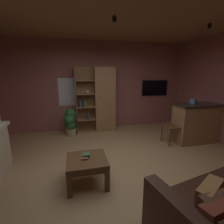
{
  "coord_description": "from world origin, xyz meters",
  "views": [
    {
      "loc": [
        -0.72,
        -2.6,
        1.77
      ],
      "look_at": [
        0.0,
        0.4,
        1.05
      ],
      "focal_mm": 25.78,
      "sensor_mm": 36.0,
      "label": 1
    }
  ],
  "objects_px": {
    "table_book_1": "(86,155)",
    "potted_floor_plant": "(70,122)",
    "wall_mounted_tv": "(155,88)",
    "kitchen_bar_counter": "(200,123)",
    "dining_chair": "(175,124)",
    "bookshelf_cabinet": "(102,100)",
    "tissue_box": "(193,101)",
    "coffee_table": "(87,163)",
    "table_book_0": "(84,158)"
  },
  "relations": [
    {
      "from": "coffee_table",
      "to": "table_book_0",
      "type": "xyz_separation_m",
      "value": [
        -0.04,
        -0.01,
        0.1
      ]
    },
    {
      "from": "tissue_box",
      "to": "table_book_0",
      "type": "bearing_deg",
      "value": -158.12
    },
    {
      "from": "dining_chair",
      "to": "potted_floor_plant",
      "type": "bearing_deg",
      "value": 156.0
    },
    {
      "from": "bookshelf_cabinet",
      "to": "kitchen_bar_counter",
      "type": "bearing_deg",
      "value": -32.46
    },
    {
      "from": "tissue_box",
      "to": "table_book_1",
      "type": "relative_size",
      "value": 1.0
    },
    {
      "from": "coffee_table",
      "to": "dining_chair",
      "type": "height_order",
      "value": "dining_chair"
    },
    {
      "from": "coffee_table",
      "to": "table_book_0",
      "type": "distance_m",
      "value": 0.11
    },
    {
      "from": "bookshelf_cabinet",
      "to": "wall_mounted_tv",
      "type": "bearing_deg",
      "value": 6.25
    },
    {
      "from": "dining_chair",
      "to": "wall_mounted_tv",
      "type": "distance_m",
      "value": 1.9
    },
    {
      "from": "table_book_0",
      "to": "potted_floor_plant",
      "type": "height_order",
      "value": "potted_floor_plant"
    },
    {
      "from": "tissue_box",
      "to": "table_book_1",
      "type": "bearing_deg",
      "value": -158.96
    },
    {
      "from": "kitchen_bar_counter",
      "to": "dining_chair",
      "type": "distance_m",
      "value": 0.74
    },
    {
      "from": "potted_floor_plant",
      "to": "wall_mounted_tv",
      "type": "bearing_deg",
      "value": 10.02
    },
    {
      "from": "wall_mounted_tv",
      "to": "kitchen_bar_counter",
      "type": "bearing_deg",
      "value": -74.87
    },
    {
      "from": "tissue_box",
      "to": "kitchen_bar_counter",
      "type": "bearing_deg",
      "value": -25.06
    },
    {
      "from": "wall_mounted_tv",
      "to": "tissue_box",
      "type": "bearing_deg",
      "value": -80.81
    },
    {
      "from": "table_book_0",
      "to": "potted_floor_plant",
      "type": "xyz_separation_m",
      "value": [
        -0.26,
        2.3,
        -0.03
      ]
    },
    {
      "from": "table_book_0",
      "to": "kitchen_bar_counter",
      "type": "bearing_deg",
      "value": 19.06
    },
    {
      "from": "table_book_1",
      "to": "potted_floor_plant",
      "type": "relative_size",
      "value": 0.15
    },
    {
      "from": "kitchen_bar_counter",
      "to": "dining_chair",
      "type": "bearing_deg",
      "value": 178.08
    },
    {
      "from": "kitchen_bar_counter",
      "to": "wall_mounted_tv",
      "type": "distance_m",
      "value": 1.96
    },
    {
      "from": "bookshelf_cabinet",
      "to": "kitchen_bar_counter",
      "type": "distance_m",
      "value": 2.87
    },
    {
      "from": "coffee_table",
      "to": "table_book_1",
      "type": "xyz_separation_m",
      "value": [
        -0.01,
        0.05,
        0.13
      ]
    },
    {
      "from": "table_book_1",
      "to": "potted_floor_plant",
      "type": "xyz_separation_m",
      "value": [
        -0.29,
        2.23,
        -0.06
      ]
    },
    {
      "from": "coffee_table",
      "to": "potted_floor_plant",
      "type": "height_order",
      "value": "potted_floor_plant"
    },
    {
      "from": "tissue_box",
      "to": "potted_floor_plant",
      "type": "height_order",
      "value": "tissue_box"
    },
    {
      "from": "dining_chair",
      "to": "coffee_table",
      "type": "bearing_deg",
      "value": -155.07
    },
    {
      "from": "dining_chair",
      "to": "potted_floor_plant",
      "type": "height_order",
      "value": "dining_chair"
    },
    {
      "from": "bookshelf_cabinet",
      "to": "dining_chair",
      "type": "height_order",
      "value": "bookshelf_cabinet"
    },
    {
      "from": "coffee_table",
      "to": "dining_chair",
      "type": "xyz_separation_m",
      "value": [
        2.37,
        1.1,
        0.17
      ]
    },
    {
      "from": "table_book_1",
      "to": "wall_mounted_tv",
      "type": "relative_size",
      "value": 0.13
    },
    {
      "from": "bookshelf_cabinet",
      "to": "potted_floor_plant",
      "type": "height_order",
      "value": "bookshelf_cabinet"
    },
    {
      "from": "bookshelf_cabinet",
      "to": "dining_chair",
      "type": "distance_m",
      "value": 2.27
    },
    {
      "from": "bookshelf_cabinet",
      "to": "dining_chair",
      "type": "bearing_deg",
      "value": -42.13
    },
    {
      "from": "kitchen_bar_counter",
      "to": "wall_mounted_tv",
      "type": "xyz_separation_m",
      "value": [
        -0.47,
        1.73,
        0.8
      ]
    },
    {
      "from": "bookshelf_cabinet",
      "to": "coffee_table",
      "type": "relative_size",
      "value": 3.11
    },
    {
      "from": "bookshelf_cabinet",
      "to": "table_book_1",
      "type": "distance_m",
      "value": 2.69
    },
    {
      "from": "dining_chair",
      "to": "potted_floor_plant",
      "type": "distance_m",
      "value": 2.92
    },
    {
      "from": "bookshelf_cabinet",
      "to": "wall_mounted_tv",
      "type": "height_order",
      "value": "bookshelf_cabinet"
    },
    {
      "from": "kitchen_bar_counter",
      "to": "coffee_table",
      "type": "bearing_deg",
      "value": -160.87
    },
    {
      "from": "table_book_1",
      "to": "bookshelf_cabinet",
      "type": "bearing_deg",
      "value": 74.13
    },
    {
      "from": "tissue_box",
      "to": "coffee_table",
      "type": "height_order",
      "value": "tissue_box"
    },
    {
      "from": "table_book_0",
      "to": "wall_mounted_tv",
      "type": "distance_m",
      "value": 3.97
    },
    {
      "from": "tissue_box",
      "to": "dining_chair",
      "type": "xyz_separation_m",
      "value": [
        -0.53,
        -0.07,
        -0.55
      ]
    },
    {
      "from": "tissue_box",
      "to": "wall_mounted_tv",
      "type": "xyz_separation_m",
      "value": [
        -0.26,
        1.63,
        0.23
      ]
    },
    {
      "from": "coffee_table",
      "to": "dining_chair",
      "type": "relative_size",
      "value": 0.7
    },
    {
      "from": "dining_chair",
      "to": "wall_mounted_tv",
      "type": "height_order",
      "value": "wall_mounted_tv"
    },
    {
      "from": "table_book_1",
      "to": "wall_mounted_tv",
      "type": "distance_m",
      "value": 3.9
    },
    {
      "from": "kitchen_bar_counter",
      "to": "table_book_0",
      "type": "bearing_deg",
      "value": -160.94
    },
    {
      "from": "table_book_0",
      "to": "table_book_1",
      "type": "distance_m",
      "value": 0.07
    }
  ]
}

